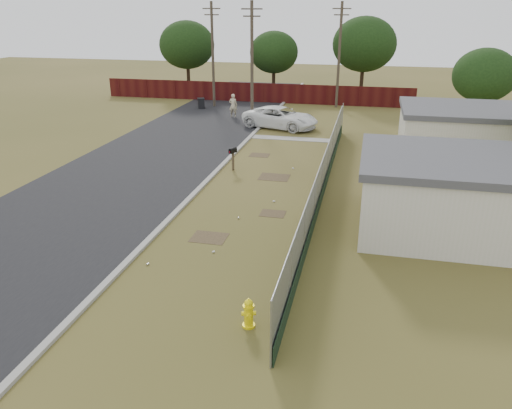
% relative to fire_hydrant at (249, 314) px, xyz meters
% --- Properties ---
extents(ground, '(120.00, 120.00, 0.00)m').
position_rel_fire_hydrant_xyz_m(ground, '(-2.14, 10.40, -0.43)').
color(ground, brown).
rests_on(ground, ground).
extents(street, '(15.10, 60.00, 0.12)m').
position_rel_fire_hydrant_xyz_m(street, '(-8.89, 18.45, -0.42)').
color(street, black).
rests_on(street, ground).
extents(chainlink_fence, '(0.10, 27.06, 2.02)m').
position_rel_fire_hydrant_xyz_m(chainlink_fence, '(0.98, 11.43, 0.36)').
color(chainlink_fence, gray).
rests_on(chainlink_fence, ground).
extents(privacy_fence, '(30.00, 0.12, 1.80)m').
position_rel_fire_hydrant_xyz_m(privacy_fence, '(-8.14, 35.40, 0.47)').
color(privacy_fence, '#41110E').
rests_on(privacy_fence, ground).
extents(utility_poles, '(12.60, 8.24, 9.00)m').
position_rel_fire_hydrant_xyz_m(utility_poles, '(-5.80, 31.07, 4.26)').
color(utility_poles, '#473E2F').
rests_on(utility_poles, ground).
extents(houses, '(9.30, 17.24, 3.10)m').
position_rel_fire_hydrant_xyz_m(houses, '(7.56, 13.54, 1.13)').
color(houses, silver).
rests_on(houses, ground).
extents(horizon_trees, '(33.32, 31.94, 7.78)m').
position_rel_fire_hydrant_xyz_m(horizon_trees, '(-1.30, 33.96, 4.19)').
color(horizon_trees, '#352518').
rests_on(horizon_trees, ground).
extents(fire_hydrant, '(0.47, 0.47, 0.93)m').
position_rel_fire_hydrant_xyz_m(fire_hydrant, '(0.00, 0.00, 0.00)').
color(fire_hydrant, '#FFE80D').
rests_on(fire_hydrant, ground).
extents(mailbox, '(0.39, 0.56, 1.31)m').
position_rel_fire_hydrant_xyz_m(mailbox, '(-4.33, 14.11, 0.60)').
color(mailbox, brown).
rests_on(mailbox, ground).
extents(pickup_truck, '(6.20, 4.16, 1.58)m').
position_rel_fire_hydrant_xyz_m(pickup_truck, '(-3.62, 25.06, 0.36)').
color(pickup_truck, white).
rests_on(pickup_truck, ground).
extents(pedestrian, '(0.70, 0.46, 1.90)m').
position_rel_fire_hydrant_xyz_m(pedestrian, '(-8.17, 28.20, 0.51)').
color(pedestrian, beige).
rests_on(pedestrian, ground).
extents(trash_bin, '(0.83, 0.81, 0.94)m').
position_rel_fire_hydrant_xyz_m(trash_bin, '(-11.95, 31.05, 0.05)').
color(trash_bin, black).
rests_on(trash_bin, ground).
extents(scattered_litter, '(3.41, 12.47, 0.07)m').
position_rel_fire_hydrant_xyz_m(scattered_litter, '(-2.25, 7.87, -0.39)').
color(scattered_litter, silver).
rests_on(scattered_litter, ground).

